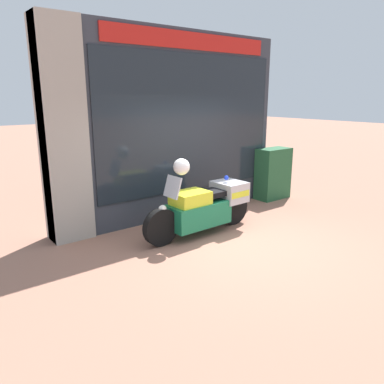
# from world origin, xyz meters

# --- Properties ---
(ground_plane) EXTENTS (60.00, 60.00, 0.00)m
(ground_plane) POSITION_xyz_m (0.00, 0.00, 0.00)
(ground_plane) COLOR #9E6B56
(shop_building) EXTENTS (5.26, 0.55, 3.75)m
(shop_building) POSITION_xyz_m (-0.33, 2.00, 1.88)
(shop_building) COLOR #333842
(shop_building) RESTS_ON ground
(window_display) EXTENTS (4.11, 0.30, 1.84)m
(window_display) POSITION_xyz_m (0.28, 2.03, 0.45)
(window_display) COLOR slate
(window_display) RESTS_ON ground
(paramedic_motorcycle) EXTENTS (2.40, 0.62, 1.17)m
(paramedic_motorcycle) POSITION_xyz_m (-0.21, 0.72, 0.51)
(paramedic_motorcycle) COLOR black
(paramedic_motorcycle) RESTS_ON ground
(utility_cabinet) EXTENTS (0.87, 0.46, 1.25)m
(utility_cabinet) POSITION_xyz_m (2.64, 1.53, 0.62)
(utility_cabinet) COLOR #235633
(utility_cabinet) RESTS_ON ground
(white_helmet) EXTENTS (0.29, 0.29, 0.29)m
(white_helmet) POSITION_xyz_m (-0.75, 0.71, 1.32)
(white_helmet) COLOR white
(white_helmet) RESTS_ON paramedic_motorcycle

